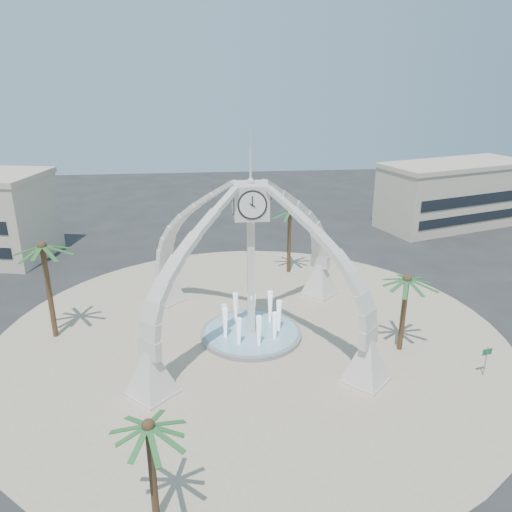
{
  "coord_description": "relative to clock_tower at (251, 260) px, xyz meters",
  "views": [
    {
      "loc": [
        -3.2,
        -34.88,
        19.72
      ],
      "look_at": [
        0.59,
        2.0,
        6.04
      ],
      "focal_mm": 35.0,
      "sensor_mm": 36.0,
      "label": 1
    }
  ],
  "objects": [
    {
      "name": "plaza",
      "position": [
        0.0,
        0.0,
        -6.46
      ],
      "size": [
        40.0,
        40.0,
        0.06
      ],
      "primitive_type": "cylinder",
      "color": "#C0AB8F",
      "rests_on": "ground"
    },
    {
      "name": "palm_south",
      "position": [
        -6.02,
        -16.96,
        -1.08
      ],
      "size": [
        3.69,
        3.69,
        6.18
      ],
      "rotation": [
        0.0,
        0.0,
        0.01
      ],
      "color": "brown",
      "rests_on": "ground"
    },
    {
      "name": "clock_tower",
      "position": [
        0.0,
        0.0,
        0.0
      ],
      "size": [
        17.94,
        17.94,
        16.3
      ],
      "color": "beige",
      "rests_on": "ground"
    },
    {
      "name": "palm_east",
      "position": [
        10.98,
        -3.17,
        -0.76
      ],
      "size": [
        4.39,
        4.39,
        6.58
      ],
      "rotation": [
        0.0,
        0.0,
        0.08
      ],
      "color": "brown",
      "rests_on": "ground"
    },
    {
      "name": "street_sign",
      "position": [
        15.46,
        -7.13,
        -4.88
      ],
      "size": [
        0.82,
        0.2,
        2.26
      ],
      "rotation": [
        0.0,
        0.0,
        0.21
      ],
      "color": "slate",
      "rests_on": "ground"
    },
    {
      "name": "building_ne",
      "position": [
        30.0,
        28.0,
        -2.18
      ],
      "size": [
        21.87,
        14.17,
        8.6
      ],
      "rotation": [
        0.0,
        0.0,
        0.31
      ],
      "color": "beige",
      "rests_on": "ground"
    },
    {
      "name": "fountain",
      "position": [
        0.0,
        0.0,
        -6.2
      ],
      "size": [
        8.0,
        8.0,
        3.62
      ],
      "color": "gray",
      "rests_on": "ground"
    },
    {
      "name": "palm_west",
      "position": [
        -15.45,
        1.53,
        1.01
      ],
      "size": [
        5.11,
        5.11,
        8.46
      ],
      "rotation": [
        0.0,
        0.0,
        -0.2
      ],
      "color": "brown",
      "rests_on": "ground"
    },
    {
      "name": "ground",
      "position": [
        0.0,
        0.0,
        -6.49
      ],
      "size": [
        140.0,
        140.0,
        0.0
      ],
      "primitive_type": "plane",
      "color": "#282828",
      "rests_on": "ground"
    },
    {
      "name": "palm_north",
      "position": [
        5.15,
        13.08,
        0.01
      ],
      "size": [
        4.65,
        4.65,
        7.38
      ],
      "rotation": [
        0.0,
        0.0,
        0.14
      ],
      "color": "brown",
      "rests_on": "ground"
    }
  ]
}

